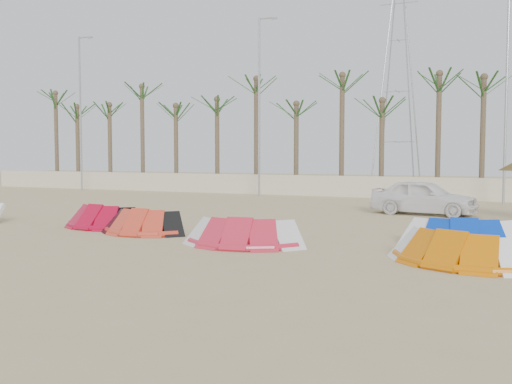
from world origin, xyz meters
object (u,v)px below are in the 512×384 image
at_px(kite_blue, 464,232).
at_px(car, 424,197).
at_px(kite_red_left, 105,216).
at_px(kite_red_right, 247,231).
at_px(kite_red_mid, 147,221).
at_px(kite_orange, 458,246).

bearing_deg(kite_blue, car, 105.05).
relative_size(kite_red_left, kite_blue, 0.96).
xyz_separation_m(kite_red_right, kite_blue, (5.79, 2.40, -0.00)).
bearing_deg(kite_red_mid, kite_orange, -7.83).
xyz_separation_m(kite_red_right, car, (3.56, 10.72, 0.35)).
bearing_deg(kite_red_right, kite_red_left, 165.77).
distance_m(kite_red_left, car, 13.52).
distance_m(kite_red_right, kite_orange, 5.86).
height_order(kite_red_left, kite_orange, same).
height_order(kite_red_right, kite_orange, same).
distance_m(kite_orange, kite_blue, 2.86).
xyz_separation_m(kite_red_left, kite_red_right, (6.46, -1.64, 0.00)).
bearing_deg(kite_red_right, car, 71.64).
bearing_deg(kite_red_right, kite_red_mid, 167.59).
bearing_deg(kite_red_left, kite_orange, -9.70).
xyz_separation_m(kite_red_mid, kite_orange, (9.95, -1.37, 0.00)).
bearing_deg(kite_red_mid, kite_red_left, 162.63).
distance_m(kite_red_mid, car, 12.46).
xyz_separation_m(kite_orange, kite_blue, (-0.05, 2.86, -0.00)).
distance_m(kite_red_mid, kite_red_right, 4.21).
distance_m(kite_red_left, kite_red_mid, 2.46).
xyz_separation_m(kite_blue, car, (-2.24, 8.32, 0.35)).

